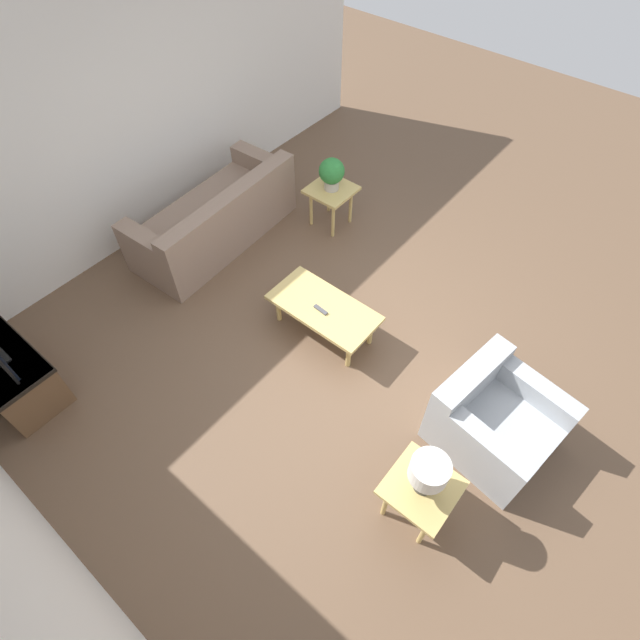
{
  "coord_description": "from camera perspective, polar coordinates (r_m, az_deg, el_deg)",
  "views": [
    {
      "loc": [
        -1.66,
        2.55,
        4.14
      ],
      "look_at": [
        0.16,
        0.34,
        0.55
      ],
      "focal_mm": 28.0,
      "sensor_mm": 36.0,
      "label": 1
    }
  ],
  "objects": [
    {
      "name": "side_table_lamp",
      "position": [
        4.01,
        11.42,
        -18.56
      ],
      "size": [
        0.51,
        0.51,
        0.52
      ],
      "color": "tan",
      "rests_on": "ground_plane"
    },
    {
      "name": "wall_right",
      "position": [
        6.05,
        -20.84,
        20.79
      ],
      "size": [
        0.12,
        7.2,
        2.7
      ],
      "color": "white",
      "rests_on": "ground_plane"
    },
    {
      "name": "remote_control",
      "position": [
        4.87,
        0.07,
        1.18
      ],
      "size": [
        0.16,
        0.05,
        0.02
      ],
      "color": "#4C4C51",
      "rests_on": "coffee_table"
    },
    {
      "name": "side_table_plant",
      "position": [
        6.13,
        1.29,
        14.17
      ],
      "size": [
        0.51,
        0.51,
        0.52
      ],
      "color": "tan",
      "rests_on": "ground_plane"
    },
    {
      "name": "wall_back",
      "position": [
        3.29,
        -31.71,
        -21.75
      ],
      "size": [
        7.2,
        0.12,
        2.7
      ],
      "color": "white",
      "rests_on": "ground_plane"
    },
    {
      "name": "armchair",
      "position": [
        4.57,
        19.17,
        -10.72
      ],
      "size": [
        1.02,
        0.99,
        0.73
      ],
      "rotation": [
        0.0,
        0.0,
        -1.71
      ],
      "color": "#A8ADB2",
      "rests_on": "ground_plane"
    },
    {
      "name": "potted_plant",
      "position": [
        5.95,
        1.34,
        16.49
      ],
      "size": [
        0.3,
        0.3,
        0.39
      ],
      "color": "#B2ADA3",
      "rests_on": "side_table_plant"
    },
    {
      "name": "table_lamp",
      "position": [
        3.69,
        12.28,
        -16.71
      ],
      "size": [
        0.28,
        0.28,
        0.39
      ],
      "color": "#333333",
      "rests_on": "side_table_lamp"
    },
    {
      "name": "sofa",
      "position": [
        6.1,
        -11.76,
        11.2
      ],
      "size": [
        0.97,
        2.08,
        0.78
      ],
      "rotation": [
        0.0,
        0.0,
        1.63
      ],
      "color": "gray",
      "rests_on": "ground_plane"
    },
    {
      "name": "tv_stand_chest",
      "position": [
        5.39,
        -31.96,
        -5.12
      ],
      "size": [
        1.02,
        0.54,
        0.53
      ],
      "color": "brown",
      "rests_on": "ground_plane"
    },
    {
      "name": "coffee_table",
      "position": [
        4.95,
        0.43,
        1.23
      ],
      "size": [
        1.1,
        0.55,
        0.39
      ],
      "color": "tan",
      "rests_on": "ground_plane"
    },
    {
      "name": "ground_plane",
      "position": [
        5.14,
        3.86,
        -2.43
      ],
      "size": [
        14.0,
        14.0,
        0.0
      ],
      "primitive_type": "plane",
      "color": "brown"
    }
  ]
}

